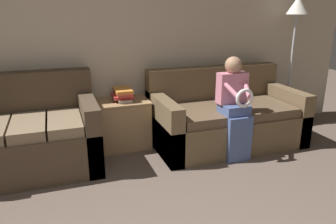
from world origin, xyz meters
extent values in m
cube|color=beige|center=(0.00, 3.05, 1.27)|extent=(7.42, 0.06, 2.55)
cube|color=brown|center=(1.58, 2.43, 0.20)|extent=(1.82, 0.98, 0.41)
cube|color=brown|center=(1.58, 2.82, 0.67)|extent=(1.82, 0.20, 0.52)
cube|color=brown|center=(0.74, 2.43, 0.33)|extent=(0.16, 0.98, 0.67)
cube|color=brown|center=(2.41, 2.43, 0.33)|extent=(0.16, 0.98, 0.67)
cube|color=brown|center=(1.20, 2.33, 0.46)|extent=(0.71, 0.74, 0.11)
cube|color=brown|center=(1.95, 2.33, 0.46)|extent=(0.71, 0.74, 0.11)
cube|color=#473828|center=(-0.71, 2.48, 0.23)|extent=(1.38, 0.94, 0.46)
cube|color=#473828|center=(-0.71, 2.85, 0.73)|extent=(1.38, 0.20, 0.53)
cube|color=#473828|center=(-0.10, 2.48, 0.36)|extent=(0.16, 0.94, 0.73)
cube|color=#7A664C|center=(-0.71, 2.38, 0.52)|extent=(0.33, 0.70, 0.11)
cube|color=#7A664C|center=(-0.36, 2.38, 0.52)|extent=(0.33, 0.70, 0.11)
cube|color=#475B8E|center=(1.46, 1.94, 0.26)|extent=(0.29, 0.10, 0.52)
cube|color=#475B8E|center=(1.46, 2.08, 0.57)|extent=(0.29, 0.28, 0.11)
cube|color=#D17A8E|center=(1.46, 2.15, 0.80)|extent=(0.34, 0.14, 0.34)
sphere|color=#A37A5B|center=(1.46, 2.15, 1.06)|extent=(0.19, 0.19, 0.19)
torus|color=white|center=(1.46, 1.88, 0.75)|extent=(0.21, 0.04, 0.21)
cylinder|color=#D17A8E|center=(1.36, 2.01, 0.83)|extent=(0.14, 0.31, 0.20)
cylinder|color=#D17A8E|center=(1.57, 2.01, 0.83)|extent=(0.14, 0.31, 0.20)
cube|color=#9E7A51|center=(0.33, 2.76, 0.30)|extent=(0.60, 0.46, 0.60)
cube|color=tan|center=(0.33, 2.76, 0.59)|extent=(0.62, 0.48, 0.02)
cube|color=gray|center=(0.34, 2.76, 0.61)|extent=(0.16, 0.31, 0.04)
cube|color=#BC3833|center=(0.33, 2.77, 0.65)|extent=(0.23, 0.25, 0.04)
cube|color=#BC3833|center=(0.34, 2.75, 0.69)|extent=(0.18, 0.32, 0.03)
cube|color=orange|center=(0.34, 2.76, 0.72)|extent=(0.19, 0.31, 0.04)
cylinder|color=#2D2B28|center=(2.73, 2.74, 0.01)|extent=(0.26, 0.26, 0.02)
cylinder|color=#B7B7BC|center=(2.73, 2.74, 0.80)|extent=(0.03, 0.03, 1.55)
cone|color=silver|center=(2.73, 2.74, 1.69)|extent=(0.28, 0.28, 0.23)
camera|label=1|loc=(-0.40, -1.00, 1.66)|focal=35.00mm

